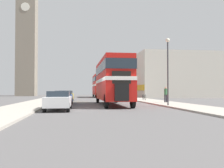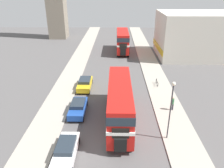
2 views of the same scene
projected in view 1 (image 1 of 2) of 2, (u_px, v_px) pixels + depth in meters
ground_plane at (108, 108)px, 19.90m from camera, size 120.00×120.00×0.00m
sidewalk_right at (188, 107)px, 20.78m from camera, size 3.50×120.00×0.12m
sidewalk_left at (20, 108)px, 19.02m from camera, size 3.50×120.00×0.12m
double_decker_bus at (112, 79)px, 24.08m from camera, size 2.41×11.18×4.26m
bus_distant at (100, 84)px, 50.56m from camera, size 2.49×9.59×4.46m
car_parked_near at (59, 100)px, 17.86m from camera, size 1.69×4.55×1.36m
car_parked_mid at (63, 97)px, 24.86m from camera, size 1.71×4.32×1.38m
car_parked_far at (66, 96)px, 31.39m from camera, size 1.77×4.45×1.38m
pedestrian_walking at (166, 93)px, 26.96m from camera, size 0.34×0.34×1.69m
bicycle_on_pavement at (144, 97)px, 33.82m from camera, size 0.05×1.76×0.78m
street_lamp at (168, 61)px, 21.73m from camera, size 0.36×0.36×5.86m
church_tower at (27, 23)px, 62.19m from camera, size 4.78×4.78×35.60m
shop_building_block at (184, 76)px, 50.10m from camera, size 19.36×11.24×8.62m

